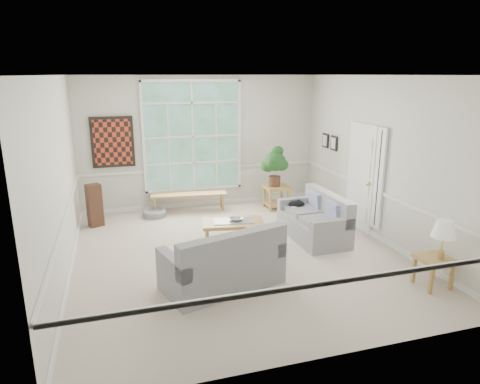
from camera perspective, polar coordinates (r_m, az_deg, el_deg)
name	(u,v)px	position (r m, az deg, el deg)	size (l,w,h in m)	color
floor	(238,254)	(7.52, -0.30, -8.22)	(5.50, 6.00, 0.01)	#BBAD9E
ceiling	(238,75)	(6.89, -0.34, 15.33)	(5.50, 6.00, 0.02)	white
wall_back	(201,142)	(9.92, -5.20, 6.60)	(5.50, 0.02, 3.00)	silver
wall_front	(321,231)	(4.37, 10.81, -5.13)	(5.50, 0.02, 3.00)	silver
wall_left	(59,181)	(6.84, -23.04, 1.40)	(0.02, 6.00, 3.00)	silver
wall_right	(382,160)	(8.24, 18.42, 4.06)	(0.02, 6.00, 3.00)	silver
window_back	(193,137)	(9.82, -6.33, 7.37)	(2.30, 0.08, 2.40)	white
entry_door	(360,177)	(8.80, 15.76, 1.95)	(0.08, 0.90, 2.10)	white
door_sidelight	(379,179)	(8.27, 18.10, 1.63)	(0.08, 0.26, 1.90)	white
wall_art	(113,142)	(9.67, -16.62, 6.39)	(0.90, 0.06, 1.10)	maroon
wall_frame_near	(334,143)	(9.68, 12.37, 6.38)	(0.04, 0.26, 0.32)	black
wall_frame_far	(325,141)	(10.02, 11.28, 6.75)	(0.04, 0.26, 0.32)	black
loveseat_right	(313,216)	(8.18, 9.76, -3.21)	(0.82, 1.58, 0.86)	gray
loveseat_front	(222,256)	(6.28, -2.43, -8.58)	(1.69, 0.88, 0.92)	gray
coffee_table	(233,232)	(7.91, -0.91, -5.36)	(1.11, 0.61, 0.41)	#A77F41
pewter_bowl	(236,219)	(7.85, -0.52, -3.61)	(0.29, 0.29, 0.07)	gray
window_bench	(189,202)	(9.81, -6.81, -1.36)	(1.71, 0.33, 0.40)	#A77F41
end_table	(276,197)	(9.91, 4.86, -0.68)	(0.54, 0.54, 0.54)	#A77F41
houseplant	(275,166)	(9.72, 4.66, 3.45)	(0.54, 0.54, 0.92)	#1D491E
side_table	(433,272)	(6.94, 24.32, -9.67)	(0.45, 0.45, 0.46)	#A77F41
table_lamp	(443,240)	(6.73, 25.40, -5.80)	(0.34, 0.34, 0.58)	white
pet_bed	(155,213)	(9.57, -11.33, -2.75)	(0.50, 0.50, 0.15)	gray
floor_speaker	(95,205)	(9.18, -18.83, -1.69)	(0.27, 0.22, 0.88)	#422619
cat	(296,204)	(8.59, 7.54, -1.58)	(0.34, 0.24, 0.16)	black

